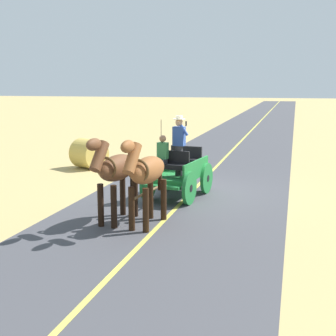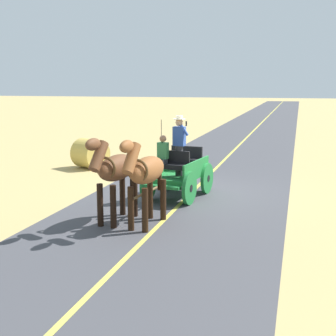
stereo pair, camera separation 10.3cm
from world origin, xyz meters
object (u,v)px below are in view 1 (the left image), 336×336
object	(u,v)px
horse_drawn_carriage	(177,171)
horse_off_side	(116,170)
horse_near_side	(146,173)
hay_bale	(89,154)

from	to	relation	value
horse_drawn_carriage	horse_off_side	distance (m)	3.10
horse_near_side	hay_bale	bearing A→B (deg)	-56.05
horse_drawn_carriage	horse_near_side	size ratio (longest dim) A/B	2.04
horse_near_side	hay_bale	size ratio (longest dim) A/B	1.84
horse_drawn_carriage	hay_bale	world-z (taller)	horse_drawn_carriage
hay_bale	horse_near_side	bearing A→B (deg)	123.95
horse_off_side	hay_bale	bearing A→B (deg)	-60.57
horse_drawn_carriage	horse_near_side	world-z (taller)	horse_drawn_carriage
horse_near_side	horse_drawn_carriage	bearing A→B (deg)	-90.16
horse_near_side	hay_bale	world-z (taller)	horse_near_side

